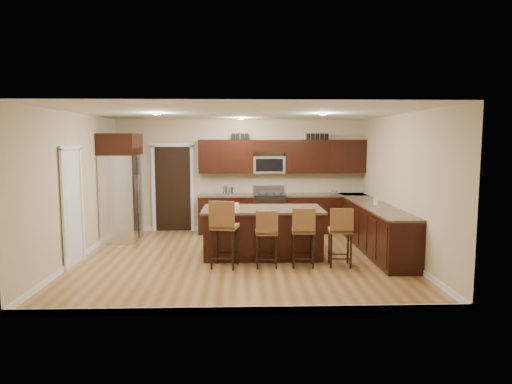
{
  "coord_description": "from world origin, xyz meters",
  "views": [
    {
      "loc": [
        0.01,
        -8.35,
        2.21
      ],
      "look_at": [
        0.3,
        0.4,
        1.21
      ],
      "focal_mm": 32.0,
      "sensor_mm": 36.0,
      "label": 1
    }
  ],
  "objects_px": {
    "island": "(263,233)",
    "stool_left": "(224,226)",
    "range": "(269,213)",
    "stool_mid": "(267,232)",
    "stool_right": "(303,230)",
    "refrigerator": "(121,186)",
    "stool_extra": "(341,230)"
  },
  "relations": [
    {
      "from": "range",
      "to": "stool_left",
      "type": "relative_size",
      "value": 0.93
    },
    {
      "from": "stool_right",
      "to": "island",
      "type": "bearing_deg",
      "value": 133.4
    },
    {
      "from": "island",
      "to": "refrigerator",
      "type": "height_order",
      "value": "refrigerator"
    },
    {
      "from": "stool_mid",
      "to": "refrigerator",
      "type": "xyz_separation_m",
      "value": [
        -3.07,
        2.27,
        0.57
      ]
    },
    {
      "from": "refrigerator",
      "to": "stool_left",
      "type": "bearing_deg",
      "value": -44.4
    },
    {
      "from": "range",
      "to": "refrigerator",
      "type": "height_order",
      "value": "refrigerator"
    },
    {
      "from": "stool_mid",
      "to": "stool_extra",
      "type": "bearing_deg",
      "value": 0.08
    },
    {
      "from": "range",
      "to": "stool_left",
      "type": "distance_m",
      "value": 3.23
    },
    {
      "from": "range",
      "to": "stool_mid",
      "type": "bearing_deg",
      "value": -94.36
    },
    {
      "from": "stool_left",
      "to": "refrigerator",
      "type": "distance_m",
      "value": 3.29
    },
    {
      "from": "island",
      "to": "refrigerator",
      "type": "distance_m",
      "value": 3.44
    },
    {
      "from": "range",
      "to": "stool_mid",
      "type": "xyz_separation_m",
      "value": [
        -0.23,
        -3.06,
        0.16
      ]
    },
    {
      "from": "stool_right",
      "to": "refrigerator",
      "type": "relative_size",
      "value": 0.45
    },
    {
      "from": "island",
      "to": "stool_left",
      "type": "height_order",
      "value": "stool_left"
    },
    {
      "from": "stool_right",
      "to": "stool_left",
      "type": "bearing_deg",
      "value": -174.79
    },
    {
      "from": "stool_mid",
      "to": "range",
      "type": "bearing_deg",
      "value": 85.81
    },
    {
      "from": "stool_mid",
      "to": "stool_right",
      "type": "distance_m",
      "value": 0.64
    },
    {
      "from": "island",
      "to": "stool_left",
      "type": "relative_size",
      "value": 1.92
    },
    {
      "from": "stool_mid",
      "to": "stool_right",
      "type": "height_order",
      "value": "stool_right"
    },
    {
      "from": "range",
      "to": "island",
      "type": "height_order",
      "value": "range"
    },
    {
      "from": "island",
      "to": "stool_right",
      "type": "relative_size",
      "value": 2.17
    },
    {
      "from": "stool_mid",
      "to": "stool_left",
      "type": "bearing_deg",
      "value": -179.14
    },
    {
      "from": "island",
      "to": "stool_extra",
      "type": "relative_size",
      "value": 2.17
    },
    {
      "from": "range",
      "to": "stool_right",
      "type": "height_order",
      "value": "range"
    },
    {
      "from": "range",
      "to": "stool_left",
      "type": "bearing_deg",
      "value": -107.61
    },
    {
      "from": "refrigerator",
      "to": "stool_extra",
      "type": "height_order",
      "value": "refrigerator"
    },
    {
      "from": "stool_mid",
      "to": "stool_right",
      "type": "bearing_deg",
      "value": -0.01
    },
    {
      "from": "range",
      "to": "stool_right",
      "type": "xyz_separation_m",
      "value": [
        0.4,
        -3.06,
        0.18
      ]
    },
    {
      "from": "stool_left",
      "to": "stool_extra",
      "type": "bearing_deg",
      "value": 11.94
    },
    {
      "from": "island",
      "to": "stool_left",
      "type": "distance_m",
      "value": 1.15
    },
    {
      "from": "stool_extra",
      "to": "range",
      "type": "bearing_deg",
      "value": 113.93
    },
    {
      "from": "stool_right",
      "to": "stool_extra",
      "type": "height_order",
      "value": "same"
    }
  ]
}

